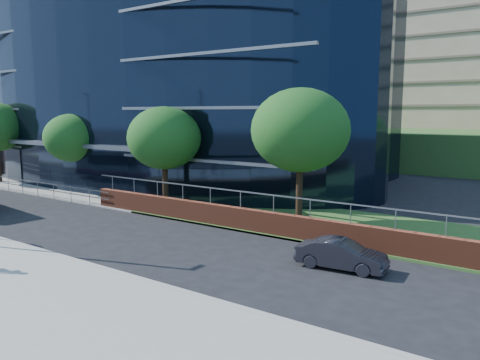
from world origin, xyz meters
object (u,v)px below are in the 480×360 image
Objects in this scene: parked_car at (341,254)px; tree_far_c at (164,138)px; tree_far_b at (73,138)px; tree_far_d at (300,130)px.

tree_far_c is at bearing 66.71° from parked_car.
tree_far_b is 1.70× the size of parked_car.
parked_car is (4.73, -5.41, -4.60)m from tree_far_d.
tree_far_b is 24.50m from parked_car.
tree_far_c is at bearing -2.86° from tree_far_b.
tree_far_c is at bearing -173.66° from tree_far_d.
tree_far_d reaches higher than tree_far_c.
tree_far_d is 2.09× the size of parked_car.
tree_far_d is at bearing 1.51° from tree_far_b.
tree_far_b is at bearing -178.49° from tree_far_d.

